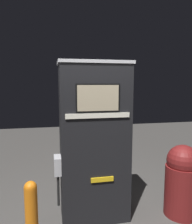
# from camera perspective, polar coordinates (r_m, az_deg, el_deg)

# --- Properties ---
(gas_pump) EXTENTS (1.03, 0.53, 2.19)m
(gas_pump) POSITION_cam_1_polar(r_m,az_deg,el_deg) (3.04, -0.51, -7.84)
(gas_pump) COLOR black
(gas_pump) RESTS_ON ground_plane
(safety_bollard) EXTENTS (0.14, 0.14, 0.88)m
(safety_bollard) POSITION_cam_1_polar(r_m,az_deg,el_deg) (2.69, -16.47, -25.07)
(safety_bollard) COLOR orange
(safety_bollard) RESTS_ON ground_plane
(trash_bin) EXTENTS (0.48, 0.48, 1.04)m
(trash_bin) POSITION_cam_1_polar(r_m,az_deg,el_deg) (3.51, 21.55, -16.18)
(trash_bin) COLOR maroon
(trash_bin) RESTS_ON ground_plane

